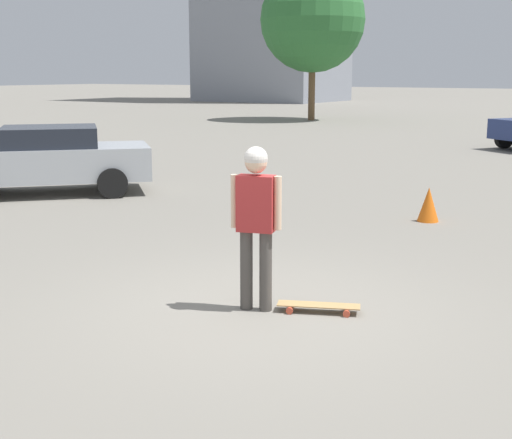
{
  "coord_description": "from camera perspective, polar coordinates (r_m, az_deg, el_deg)",
  "views": [
    {
      "loc": [
        -6.21,
        -3.83,
        2.5
      ],
      "look_at": [
        0.0,
        0.0,
        0.99
      ],
      "focal_mm": 50.0,
      "sensor_mm": 36.0,
      "label": 1
    }
  ],
  "objects": [
    {
      "name": "traffic_cone",
      "position": [
        12.47,
        13.63,
        1.19
      ],
      "size": [
        0.37,
        0.37,
        0.59
      ],
      "color": "orange",
      "rests_on": "ground_plane"
    },
    {
      "name": "skateboard",
      "position": [
        7.63,
        5.03,
        -6.9
      ],
      "size": [
        0.52,
        0.88,
        0.09
      ],
      "rotation": [
        0.0,
        0.0,
        1.96
      ],
      "color": "tan",
      "rests_on": "ground_plane"
    },
    {
      "name": "tree_distant",
      "position": [
        38.27,
        4.56,
        15.67
      ],
      "size": [
        5.43,
        5.43,
        7.89
      ],
      "color": "brown",
      "rests_on": "ground_plane"
    },
    {
      "name": "ground_plane",
      "position": [
        7.72,
        0.0,
        -7.19
      ],
      "size": [
        220.0,
        220.0,
        0.0
      ],
      "primitive_type": "plane",
      "color": "gray"
    },
    {
      "name": "car_parked_near",
      "position": [
        15.48,
        -16.42,
        4.68
      ],
      "size": [
        4.25,
        4.21,
        1.4
      ],
      "rotation": [
        0.0,
        0.0,
        2.37
      ],
      "color": "#ADB2B7",
      "rests_on": "ground_plane"
    },
    {
      "name": "person",
      "position": [
        7.44,
        0.0,
        0.6
      ],
      "size": [
        0.3,
        0.53,
        1.75
      ],
      "rotation": [
        0.0,
        0.0,
        -1.28
      ],
      "color": "#4C4742",
      "rests_on": "ground_plane"
    }
  ]
}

